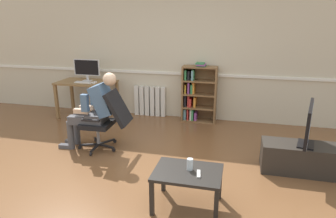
# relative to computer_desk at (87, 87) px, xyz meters

# --- Properties ---
(ground_plane) EXTENTS (18.00, 18.00, 0.00)m
(ground_plane) POSITION_rel_computer_desk_xyz_m (1.90, -2.15, -0.65)
(ground_plane) COLOR brown
(back_wall) EXTENTS (12.00, 0.13, 2.70)m
(back_wall) POSITION_rel_computer_desk_xyz_m (1.90, 0.50, 0.70)
(back_wall) COLOR beige
(back_wall) RESTS_ON ground_plane
(computer_desk) EXTENTS (1.16, 0.67, 0.76)m
(computer_desk) POSITION_rel_computer_desk_xyz_m (0.00, 0.00, 0.00)
(computer_desk) COLOR olive
(computer_desk) RESTS_ON ground_plane
(imac_monitor) EXTENTS (0.57, 0.14, 0.44)m
(imac_monitor) POSITION_rel_computer_desk_xyz_m (-0.01, 0.08, 0.37)
(imac_monitor) COLOR silver
(imac_monitor) RESTS_ON computer_desk
(keyboard) EXTENTS (0.36, 0.12, 0.02)m
(keyboard) POSITION_rel_computer_desk_xyz_m (0.02, -0.14, 0.12)
(keyboard) COLOR white
(keyboard) RESTS_ON computer_desk
(computer_mouse) EXTENTS (0.06, 0.10, 0.03)m
(computer_mouse) POSITION_rel_computer_desk_xyz_m (0.25, -0.12, 0.13)
(computer_mouse) COLOR white
(computer_mouse) RESTS_ON computer_desk
(bookshelf) EXTENTS (0.67, 0.30, 1.18)m
(bookshelf) POSITION_rel_computer_desk_xyz_m (2.24, 0.29, -0.09)
(bookshelf) COLOR brown
(bookshelf) RESTS_ON ground_plane
(radiator) EXTENTS (0.67, 0.08, 0.63)m
(radiator) POSITION_rel_computer_desk_xyz_m (1.23, 0.39, -0.33)
(radiator) COLOR white
(radiator) RESTS_ON ground_plane
(office_chair) EXTENTS (0.84, 0.62, 0.95)m
(office_chair) POSITION_rel_computer_desk_xyz_m (1.10, -1.41, -0.13)
(office_chair) COLOR black
(office_chair) RESTS_ON ground_plane
(person_seated) EXTENTS (0.98, 0.40, 1.23)m
(person_seated) POSITION_rel_computer_desk_xyz_m (0.90, -1.42, 0.01)
(person_seated) COLOR #4C4C51
(person_seated) RESTS_ON ground_plane
(tv_stand) EXTENTS (1.09, 0.42, 0.39)m
(tv_stand) POSITION_rel_computer_desk_xyz_m (3.96, -1.47, -0.45)
(tv_stand) COLOR #2D2823
(tv_stand) RESTS_ON ground_plane
(tv_screen) EXTENTS (0.27, 0.78, 0.55)m
(tv_screen) POSITION_rel_computer_desk_xyz_m (3.96, -1.47, 0.04)
(tv_screen) COLOR black
(tv_screen) RESTS_ON tv_stand
(coffee_table) EXTENTS (0.73, 0.54, 0.43)m
(coffee_table) POSITION_rel_computer_desk_xyz_m (2.58, -2.60, -0.27)
(coffee_table) COLOR black
(coffee_table) RESTS_ON ground_plane
(drinking_glass) EXTENTS (0.07, 0.07, 0.13)m
(drinking_glass) POSITION_rel_computer_desk_xyz_m (2.60, -2.56, -0.15)
(drinking_glass) COLOR silver
(drinking_glass) RESTS_ON coffee_table
(spare_remote) EXTENTS (0.06, 0.15, 0.02)m
(spare_remote) POSITION_rel_computer_desk_xyz_m (2.71, -2.65, -0.20)
(spare_remote) COLOR white
(spare_remote) RESTS_ON coffee_table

